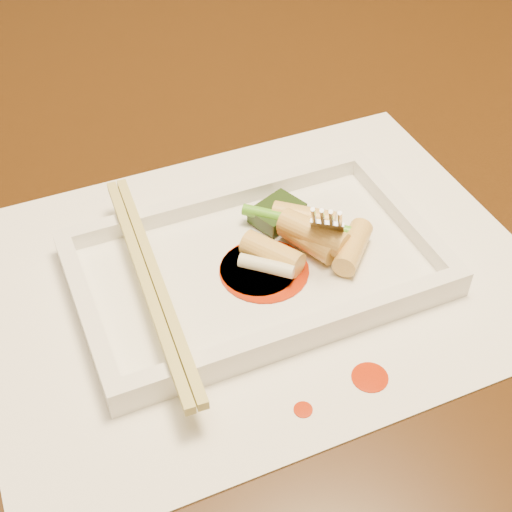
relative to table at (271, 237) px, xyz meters
name	(u,v)px	position (x,y,z in m)	size (l,w,h in m)	color
table	(271,237)	(0.00, 0.00, 0.00)	(1.40, 0.90, 0.75)	black
placemat	(256,274)	(-0.07, -0.13, 0.10)	(0.40, 0.30, 0.00)	white
sauce_splatter_a	(370,377)	(-0.04, -0.25, 0.10)	(0.02, 0.02, 0.00)	#B92605
sauce_splatter_b	(303,410)	(-0.09, -0.25, 0.10)	(0.01, 0.01, 0.00)	#B92605
plate_base	(256,270)	(-0.07, -0.13, 0.11)	(0.26, 0.16, 0.01)	white
plate_rim_far	(219,199)	(-0.07, -0.06, 0.12)	(0.26, 0.01, 0.01)	white
plate_rim_near	(301,332)	(-0.07, -0.21, 0.12)	(0.26, 0.01, 0.01)	white
plate_rim_left	(87,310)	(-0.20, -0.13, 0.12)	(0.01, 0.14, 0.01)	white
plate_rim_right	(404,215)	(0.05, -0.13, 0.12)	(0.01, 0.14, 0.01)	white
veg_piece	(277,213)	(-0.04, -0.09, 0.12)	(0.04, 0.03, 0.01)	black
scallion_white	(266,266)	(-0.07, -0.15, 0.12)	(0.01, 0.01, 0.04)	#EAEACC
scallion_green	(297,221)	(-0.03, -0.11, 0.12)	(0.01, 0.01, 0.09)	#3F9317
chopstick_a	(145,281)	(-0.16, -0.13, 0.13)	(0.01, 0.22, 0.01)	tan
chopstick_b	(156,278)	(-0.15, -0.13, 0.13)	(0.01, 0.22, 0.01)	tan
fork	(338,147)	(0.00, -0.12, 0.18)	(0.09, 0.10, 0.14)	silver
sauce_blob_0	(258,269)	(-0.07, -0.14, 0.11)	(0.06, 0.06, 0.00)	#B92605
sauce_blob_1	(264,270)	(-0.07, -0.14, 0.11)	(0.07, 0.07, 0.00)	#B92605
rice_cake_0	(272,254)	(-0.06, -0.14, 0.12)	(0.02, 0.02, 0.05)	#EACC6D
rice_cake_1	(304,218)	(-0.02, -0.11, 0.12)	(0.02, 0.02, 0.05)	#EACC6D
rice_cake_2	(313,233)	(-0.03, -0.13, 0.13)	(0.02, 0.02, 0.05)	#EACC6D
rice_cake_3	(309,239)	(-0.03, -0.13, 0.12)	(0.02, 0.02, 0.05)	#EACC6D
rice_cake_4	(353,247)	(-0.01, -0.15, 0.12)	(0.02, 0.02, 0.05)	#EACC6D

